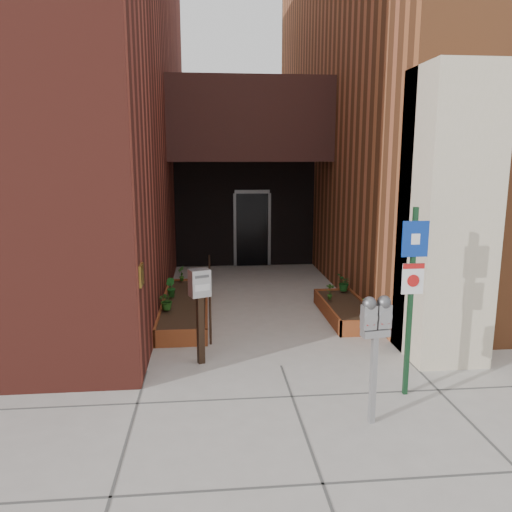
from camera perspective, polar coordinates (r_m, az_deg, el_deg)
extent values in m
plane|color=#9E9991|center=(7.72, 2.86, -12.43)|extent=(80.00, 80.00, 0.00)
cube|color=maroon|center=(14.69, -26.41, 17.50)|extent=(8.00, 14.60, 10.00)
cube|color=#99522C|center=(15.93, 21.89, 17.25)|extent=(8.00, 13.70, 10.00)
cube|color=beige|center=(8.10, 21.02, 4.13)|extent=(1.10, 1.20, 4.40)
cube|color=black|center=(13.08, -0.88, 15.13)|extent=(4.20, 2.00, 2.00)
cube|color=black|center=(14.52, -1.29, 4.84)|extent=(4.00, 0.30, 3.00)
cube|color=black|center=(14.42, -0.44, 3.00)|extent=(0.90, 0.06, 2.10)
cube|color=#B79338|center=(7.04, -13.01, -2.14)|extent=(0.04, 0.30, 0.30)
cube|color=brown|center=(8.46, -8.64, -9.29)|extent=(0.90, 0.04, 0.30)
cube|color=brown|center=(11.86, -7.73, -3.31)|extent=(0.90, 0.04, 0.30)
cube|color=brown|center=(10.18, -10.54, -5.83)|extent=(0.04, 3.60, 0.30)
cube|color=brown|center=(10.13, -5.66, -5.76)|extent=(0.04, 3.60, 0.30)
cube|color=black|center=(10.15, -8.10, -5.91)|extent=(0.82, 3.52, 0.26)
cube|color=brown|center=(9.03, 12.03, -8.09)|extent=(0.80, 0.04, 0.30)
cube|color=brown|center=(11.01, 8.68, -4.46)|extent=(0.80, 0.04, 0.30)
cube|color=brown|center=(9.92, 8.06, -6.20)|extent=(0.04, 2.20, 0.30)
cube|color=brown|center=(10.12, 12.27, -5.99)|extent=(0.04, 2.20, 0.30)
cube|color=black|center=(10.02, 10.18, -6.21)|extent=(0.72, 2.12, 0.26)
cylinder|color=black|center=(8.42, -5.24, -7.14)|extent=(0.04, 0.04, 0.90)
cylinder|color=black|center=(11.60, -5.33, -2.05)|extent=(0.04, 0.04, 0.90)
cylinder|color=black|center=(9.90, -5.34, -1.79)|extent=(0.04, 3.30, 0.04)
cube|color=#969698|center=(6.14, 13.23, -13.64)|extent=(0.07, 0.07, 1.08)
cube|color=#969698|center=(5.93, 13.48, -8.52)|extent=(0.34, 0.18, 0.09)
cube|color=#969698|center=(5.83, 12.77, -6.83)|extent=(0.18, 0.13, 0.28)
sphere|color=#59595B|center=(5.78, 12.83, -5.31)|extent=(0.16, 0.16, 0.16)
cube|color=white|center=(5.77, 13.03, -6.79)|extent=(0.10, 0.02, 0.05)
cube|color=#B21414|center=(5.80, 12.99, -7.60)|extent=(0.10, 0.02, 0.03)
cube|color=#969698|center=(5.91, 14.36, -6.65)|extent=(0.18, 0.13, 0.28)
sphere|color=#59595B|center=(5.86, 14.43, -5.15)|extent=(0.16, 0.16, 0.16)
cube|color=white|center=(5.86, 14.63, -6.61)|extent=(0.10, 0.02, 0.05)
cube|color=#B21414|center=(5.88, 14.59, -7.40)|extent=(0.10, 0.02, 0.03)
cube|color=#14391E|center=(6.73, 17.20, -5.24)|extent=(0.06, 0.06, 2.49)
cube|color=navy|center=(6.52, 17.75, 1.87)|extent=(0.34, 0.03, 0.45)
cube|color=white|center=(6.51, 17.77, 1.86)|extent=(0.11, 0.02, 0.14)
cube|color=white|center=(6.61, 17.49, -2.49)|extent=(0.28, 0.03, 0.40)
cube|color=#B21414|center=(6.57, 17.59, -1.11)|extent=(0.28, 0.02, 0.07)
cylinder|color=#B21414|center=(6.61, 17.52, -2.71)|extent=(0.16, 0.02, 0.16)
cube|color=black|center=(7.66, -6.36, -8.36)|extent=(0.13, 0.13, 1.07)
cube|color=#BDBDC0|center=(7.45, -6.48, -3.06)|extent=(0.35, 0.31, 0.41)
cube|color=#59595B|center=(7.33, -6.18, -2.37)|extent=(0.20, 0.09, 0.04)
cube|color=white|center=(7.37, -6.16, -3.62)|extent=(0.22, 0.10, 0.10)
imported|color=#225618|center=(9.48, -10.14, -4.98)|extent=(0.44, 0.44, 0.36)
imported|color=#195A1C|center=(10.34, -9.75, -3.56)|extent=(0.30, 0.30, 0.38)
imported|color=#21621C|center=(10.63, -6.71, -3.06)|extent=(0.31, 0.31, 0.39)
imported|color=#275B1A|center=(11.61, -8.53, -1.99)|extent=(0.24, 0.24, 0.35)
imported|color=#195217|center=(9.13, 12.47, -5.82)|extent=(0.26, 0.26, 0.33)
imported|color=#285819|center=(10.11, 8.47, -4.01)|extent=(0.23, 0.23, 0.33)
imported|color=#18551E|center=(10.78, 10.02, -3.02)|extent=(0.44, 0.44, 0.37)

